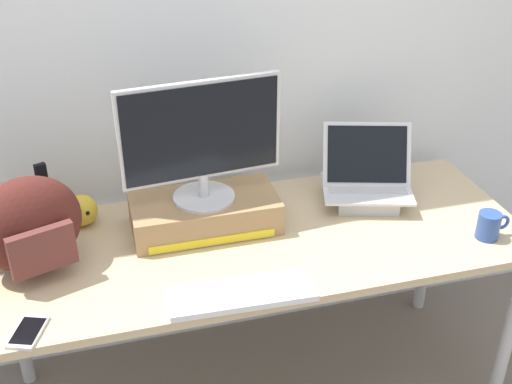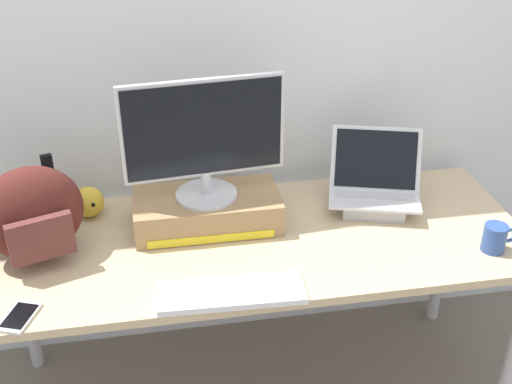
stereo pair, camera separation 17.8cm
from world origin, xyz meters
name	(u,v)px [view 1 (the left image)]	position (x,y,z in m)	size (l,w,h in m)	color
back_wall	(222,39)	(0.00, 0.46, 1.30)	(7.00, 0.10, 2.60)	silver
desk	(256,254)	(0.00, 0.00, 0.67)	(1.88, 0.73, 0.74)	tan
toner_box_yellow	(205,213)	(-0.16, 0.11, 0.80)	(0.51, 0.25, 0.12)	#9E7A51
desktop_monitor	(202,140)	(-0.16, 0.11, 1.08)	(0.55, 0.21, 0.43)	silver
open_laptop	(366,188)	(0.46, 0.13, 0.80)	(0.38, 0.33, 0.28)	#ADADB2
external_keyboard	(242,294)	(-0.13, -0.30, 0.75)	(0.45, 0.16, 0.02)	white
messenger_backpack	(29,225)	(-0.72, 0.03, 0.90)	(0.38, 0.31, 0.32)	#4C1E19
coffee_mug	(489,225)	(0.77, -0.21, 0.79)	(0.12, 0.08, 0.10)	#2D4C93
cell_phone	(28,332)	(-0.74, -0.30, 0.74)	(0.12, 0.16, 0.01)	silver
plush_toy	(82,210)	(-0.57, 0.25, 0.79)	(0.11, 0.11, 0.11)	gold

